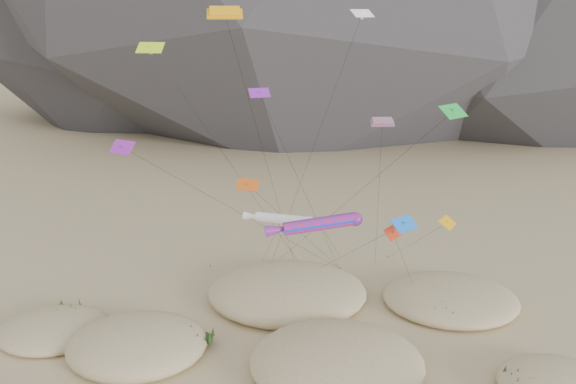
# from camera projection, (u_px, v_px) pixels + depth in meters

# --- Properties ---
(dunes) EXTENTS (51.21, 38.02, 4.14)m
(dunes) POSITION_uv_depth(u_px,v_px,m) (287.00, 370.00, 44.17)
(dunes) COLOR #CCB789
(dunes) RESTS_ON ground
(dune_grass) EXTENTS (41.83, 28.80, 1.48)m
(dune_grass) POSITION_uv_depth(u_px,v_px,m) (295.00, 376.00, 43.35)
(dune_grass) COLOR black
(dune_grass) RESTS_ON ground
(kite_stakes) EXTENTS (22.14, 7.67, 0.30)m
(kite_stakes) POSITION_uv_depth(u_px,v_px,m) (315.00, 269.00, 62.83)
(kite_stakes) COLOR #3F2D1E
(kite_stakes) RESTS_ON ground
(rainbow_tube_kite) EXTENTS (7.95, 21.16, 12.89)m
(rainbow_tube_kite) POSITION_uv_depth(u_px,v_px,m) (316.00, 224.00, 43.22)
(rainbow_tube_kite) COLOR red
(rainbow_tube_kite) RESTS_ON ground
(white_tube_kite) EXTENTS (6.11, 16.32, 11.78)m
(white_tube_kite) POSITION_uv_depth(u_px,v_px,m) (279.00, 219.00, 46.96)
(white_tube_kite) COLOR white
(white_tube_kite) RESTS_ON ground
(orange_parafoil) EXTENTS (7.47, 11.05, 28.11)m
(orange_parafoil) POSITION_uv_depth(u_px,v_px,m) (226.00, 16.00, 45.77)
(orange_parafoil) COLOR orange
(orange_parafoil) RESTS_ON ground
(multi_parafoil) EXTENTS (3.17, 13.62, 19.43)m
(multi_parafoil) POSITION_uv_depth(u_px,v_px,m) (382.00, 125.00, 46.20)
(multi_parafoil) COLOR #F83F1A
(multi_parafoil) RESTS_ON ground
(delta_kites) EXTENTS (29.55, 22.37, 27.79)m
(delta_kites) POSITION_uv_depth(u_px,v_px,m) (327.00, 144.00, 46.21)
(delta_kites) COLOR white
(delta_kites) RESTS_ON ground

